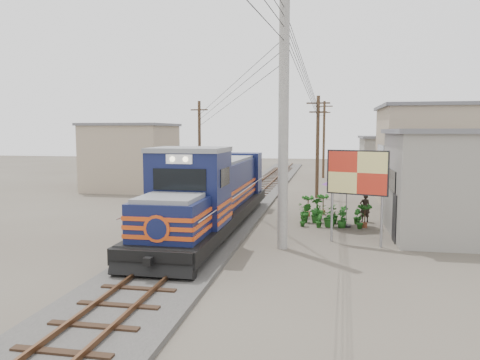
% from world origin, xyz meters
% --- Properties ---
extents(ground, '(120.00, 120.00, 0.00)m').
position_xyz_m(ground, '(0.00, 0.00, 0.00)').
color(ground, '#473F35').
rests_on(ground, ground).
extents(ballast, '(3.60, 70.00, 0.16)m').
position_xyz_m(ballast, '(0.00, 10.00, 0.08)').
color(ballast, '#595651').
rests_on(ballast, ground).
extents(track, '(1.15, 70.00, 0.12)m').
position_xyz_m(track, '(0.00, 10.00, 0.26)').
color(track, '#51331E').
rests_on(track, ground).
extents(locomotive, '(2.85, 15.50, 3.84)m').
position_xyz_m(locomotive, '(0.00, 2.16, 1.69)').
color(locomotive, black).
rests_on(locomotive, ground).
extents(utility_pole_main, '(0.40, 0.40, 10.00)m').
position_xyz_m(utility_pole_main, '(3.50, -0.50, 5.00)').
color(utility_pole_main, '#9E9B93').
rests_on(utility_pole_main, ground).
extents(wooden_pole_mid, '(1.60, 0.24, 7.00)m').
position_xyz_m(wooden_pole_mid, '(4.50, 14.00, 3.68)').
color(wooden_pole_mid, '#4C3826').
rests_on(wooden_pole_mid, ground).
extents(wooden_pole_far, '(1.60, 0.24, 7.50)m').
position_xyz_m(wooden_pole_far, '(4.80, 28.00, 3.93)').
color(wooden_pole_far, '#4C3826').
rests_on(wooden_pole_far, ground).
extents(wooden_pole_left, '(1.60, 0.24, 7.00)m').
position_xyz_m(wooden_pole_left, '(-5.00, 18.00, 3.68)').
color(wooden_pole_left, '#4C3826').
rests_on(wooden_pole_left, ground).
extents(power_lines, '(9.65, 19.00, 3.30)m').
position_xyz_m(power_lines, '(-0.14, 8.49, 7.56)').
color(power_lines, black).
rests_on(power_lines, ground).
extents(shophouse_front, '(7.35, 6.30, 4.70)m').
position_xyz_m(shophouse_front, '(11.50, 3.00, 2.36)').
color(shophouse_front, gray).
rests_on(shophouse_front, ground).
extents(shophouse_mid, '(8.40, 7.35, 6.20)m').
position_xyz_m(shophouse_mid, '(12.50, 12.00, 3.11)').
color(shophouse_mid, gray).
rests_on(shophouse_mid, ground).
extents(shophouse_back, '(6.30, 6.30, 4.20)m').
position_xyz_m(shophouse_back, '(11.00, 22.00, 2.11)').
color(shophouse_back, gray).
rests_on(shophouse_back, ground).
extents(shophouse_left, '(6.30, 6.30, 5.20)m').
position_xyz_m(shophouse_left, '(-10.00, 16.00, 2.61)').
color(shophouse_left, gray).
rests_on(shophouse_left, ground).
extents(billboard, '(2.40, 0.92, 3.85)m').
position_xyz_m(billboard, '(6.38, 0.71, 2.85)').
color(billboard, '#99999E').
rests_on(billboard, ground).
extents(market_umbrella, '(2.40, 2.40, 2.64)m').
position_xyz_m(market_umbrella, '(6.12, 4.21, 2.32)').
color(market_umbrella, black).
rests_on(market_umbrella, ground).
extents(vendor, '(0.58, 0.44, 1.46)m').
position_xyz_m(vendor, '(7.11, 5.68, 0.73)').
color(vendor, black).
rests_on(vendor, ground).
extents(plant_nursery, '(3.32, 2.93, 1.13)m').
position_xyz_m(plant_nursery, '(5.09, 4.85, 0.48)').
color(plant_nursery, '#1C5317').
rests_on(plant_nursery, ground).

